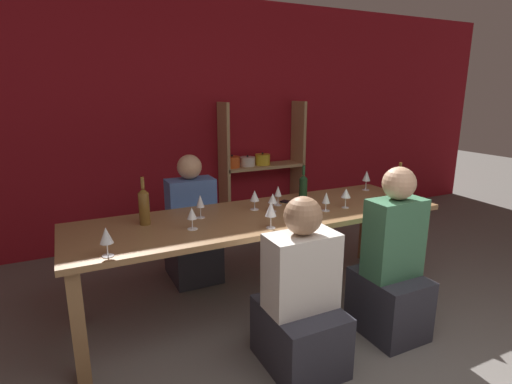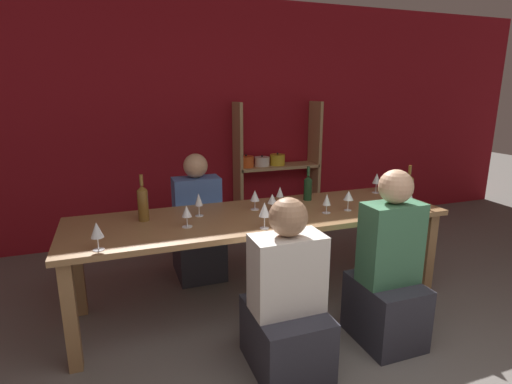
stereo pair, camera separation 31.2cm
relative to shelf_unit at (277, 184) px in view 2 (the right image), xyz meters
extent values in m
cube|color=maroon|center=(-0.68, 0.20, 0.76)|extent=(8.80, 0.06, 2.70)
cube|color=tan|center=(-0.49, 0.00, 0.19)|extent=(0.04, 0.30, 1.57)
cube|color=tan|center=(0.51, 0.00, 0.19)|extent=(0.04, 0.30, 1.57)
cube|color=tan|center=(0.01, 0.00, -0.57)|extent=(1.00, 0.30, 0.04)
cylinder|color=black|center=(-0.19, 0.00, -0.48)|extent=(0.18, 0.18, 0.14)
sphere|color=black|center=(-0.19, 0.00, -0.40)|extent=(0.02, 0.02, 0.02)
cylinder|color=gold|center=(0.21, 0.00, -0.49)|extent=(0.18, 0.18, 0.12)
sphere|color=black|center=(0.21, 0.00, -0.42)|extent=(0.02, 0.02, 0.02)
cylinder|color=#235BAD|center=(0.41, 0.00, -0.48)|extent=(0.18, 0.18, 0.14)
sphere|color=black|center=(0.41, 0.00, -0.40)|extent=(0.02, 0.02, 0.02)
cube|color=tan|center=(0.01, 0.00, 0.21)|extent=(1.00, 0.30, 0.04)
cylinder|color=#E0561E|center=(-0.39, 0.00, 0.29)|extent=(0.18, 0.18, 0.13)
sphere|color=black|center=(-0.39, 0.00, 0.37)|extent=(0.02, 0.02, 0.02)
cylinder|color=silver|center=(-0.19, 0.00, 0.29)|extent=(0.18, 0.18, 0.11)
sphere|color=black|center=(-0.19, 0.00, 0.35)|extent=(0.02, 0.02, 0.02)
cylinder|color=gold|center=(0.01, 0.00, 0.29)|extent=(0.18, 0.18, 0.13)
sphere|color=black|center=(0.01, 0.00, 0.37)|extent=(0.02, 0.02, 0.02)
cube|color=olive|center=(-0.83, -1.63, 0.16)|extent=(2.87, 0.85, 0.04)
cube|color=olive|center=(-2.18, -1.98, -0.22)|extent=(0.08, 0.08, 0.73)
cube|color=olive|center=(0.53, -1.98, -0.22)|extent=(0.08, 0.08, 0.73)
cube|color=olive|center=(-2.18, -1.29, -0.22)|extent=(0.08, 0.08, 0.73)
cube|color=olive|center=(0.53, -1.29, -0.22)|extent=(0.08, 0.08, 0.73)
cylinder|color=brown|center=(0.48, -1.73, 0.28)|extent=(0.08, 0.08, 0.20)
cone|color=brown|center=(0.48, -1.73, 0.40)|extent=(0.08, 0.08, 0.03)
cylinder|color=brown|center=(0.48, -1.73, 0.46)|extent=(0.03, 0.03, 0.08)
cylinder|color=#19381E|center=(-0.30, -1.39, 0.27)|extent=(0.07, 0.07, 0.18)
cone|color=#19381E|center=(-0.30, -1.39, 0.38)|extent=(0.07, 0.07, 0.03)
cylinder|color=#19381E|center=(-0.30, -1.39, 0.44)|extent=(0.03, 0.03, 0.08)
cylinder|color=brown|center=(-1.68, -1.49, 0.29)|extent=(0.08, 0.08, 0.23)
cone|color=brown|center=(-1.68, -1.49, 0.43)|extent=(0.08, 0.08, 0.03)
cylinder|color=brown|center=(-1.68, -1.49, 0.48)|extent=(0.03, 0.03, 0.08)
cylinder|color=white|center=(-0.60, -1.48, 0.18)|extent=(0.06, 0.06, 0.00)
cylinder|color=white|center=(-0.60, -1.48, 0.22)|extent=(0.01, 0.01, 0.07)
cone|color=white|center=(-0.60, -1.48, 0.30)|extent=(0.06, 0.06, 0.08)
cylinder|color=white|center=(-0.24, -1.28, 0.18)|extent=(0.06, 0.06, 0.00)
cylinder|color=white|center=(-0.24, -1.28, 0.22)|extent=(0.01, 0.01, 0.08)
cone|color=white|center=(-0.24, -1.28, 0.31)|extent=(0.07, 0.07, 0.10)
cylinder|color=beige|center=(-0.24, -1.28, 0.29)|extent=(0.04, 0.04, 0.04)
cylinder|color=white|center=(-0.92, -1.95, 0.18)|extent=(0.06, 0.06, 0.00)
cylinder|color=white|center=(-0.92, -1.95, 0.23)|extent=(0.01, 0.01, 0.08)
cone|color=white|center=(-0.92, -1.95, 0.32)|extent=(0.08, 0.08, 0.10)
cylinder|color=maroon|center=(-0.92, -1.95, 0.29)|extent=(0.04, 0.04, 0.04)
cylinder|color=white|center=(0.30, -1.95, 0.18)|extent=(0.06, 0.06, 0.00)
cylinder|color=white|center=(0.30, -1.95, 0.22)|extent=(0.01, 0.01, 0.06)
cone|color=white|center=(0.30, -1.95, 0.29)|extent=(0.08, 0.08, 0.09)
cylinder|color=maroon|center=(0.30, -1.95, 0.27)|extent=(0.04, 0.04, 0.04)
cylinder|color=white|center=(-0.14, -1.78, 0.18)|extent=(0.06, 0.06, 0.00)
cylinder|color=white|center=(-0.14, -1.78, 0.23)|extent=(0.01, 0.01, 0.08)
cone|color=white|center=(-0.14, -1.78, 0.30)|extent=(0.08, 0.08, 0.07)
cylinder|color=maroon|center=(-0.14, -1.78, 0.29)|extent=(0.04, 0.04, 0.03)
cylinder|color=white|center=(-0.83, -1.51, 0.18)|extent=(0.07, 0.07, 0.00)
cylinder|color=white|center=(-0.83, -1.51, 0.22)|extent=(0.01, 0.01, 0.07)
cone|color=white|center=(-0.83, -1.51, 0.30)|extent=(0.07, 0.07, 0.09)
cylinder|color=beige|center=(-0.83, -1.51, 0.28)|extent=(0.04, 0.04, 0.03)
cylinder|color=white|center=(-0.34, -1.79, 0.18)|extent=(0.06, 0.06, 0.00)
cylinder|color=white|center=(-0.34, -1.79, 0.21)|extent=(0.01, 0.01, 0.06)
cone|color=white|center=(-0.34, -1.79, 0.29)|extent=(0.06, 0.06, 0.09)
cylinder|color=maroon|center=(-0.34, -1.79, 0.27)|extent=(0.03, 0.03, 0.04)
cylinder|color=white|center=(-1.99, -1.97, 0.18)|extent=(0.07, 0.07, 0.00)
cylinder|color=white|center=(-1.99, -1.97, 0.22)|extent=(0.01, 0.01, 0.08)
cone|color=white|center=(-1.99, -1.97, 0.31)|extent=(0.08, 0.08, 0.09)
cylinder|color=white|center=(0.41, -1.39, 0.18)|extent=(0.07, 0.07, 0.00)
cylinder|color=white|center=(0.41, -1.39, 0.23)|extent=(0.01, 0.01, 0.09)
cone|color=white|center=(0.41, -1.39, 0.32)|extent=(0.08, 0.08, 0.10)
cylinder|color=white|center=(-1.28, -1.52, 0.18)|extent=(0.06, 0.06, 0.00)
cylinder|color=white|center=(-1.28, -1.52, 0.22)|extent=(0.01, 0.01, 0.08)
cone|color=white|center=(-1.28, -1.52, 0.31)|extent=(0.06, 0.06, 0.09)
cylinder|color=white|center=(-0.73, -1.62, 0.18)|extent=(0.06, 0.06, 0.00)
cylinder|color=white|center=(-0.73, -1.62, 0.22)|extent=(0.01, 0.01, 0.07)
cone|color=white|center=(-0.73, -1.62, 0.29)|extent=(0.08, 0.08, 0.08)
cylinder|color=beige|center=(-0.73, -1.62, 0.27)|extent=(0.04, 0.04, 0.03)
cylinder|color=white|center=(-1.41, -1.74, 0.18)|extent=(0.07, 0.07, 0.00)
cylinder|color=white|center=(-1.41, -1.74, 0.22)|extent=(0.01, 0.01, 0.07)
cone|color=white|center=(-1.41, -1.74, 0.30)|extent=(0.07, 0.07, 0.08)
cube|color=black|center=(-0.47, -1.46, 0.19)|extent=(0.14, 0.16, 0.01)
cube|color=#2D2D38|center=(-0.95, -2.40, -0.39)|extent=(0.43, 0.54, 0.40)
cube|color=silver|center=(-0.95, -2.40, 0.05)|extent=(0.43, 0.24, 0.47)
sphere|color=#9E7556|center=(-0.95, -2.40, 0.40)|extent=(0.23, 0.23, 0.23)
cube|color=#2D2D38|center=(-1.17, -0.91, -0.36)|extent=(0.42, 0.52, 0.46)
cube|color=#4C70B7|center=(-1.17, -0.91, 0.11)|extent=(0.42, 0.23, 0.47)
sphere|color=tan|center=(-1.17, -0.91, 0.45)|extent=(0.22, 0.22, 0.22)
cube|color=#2D2D38|center=(-0.19, -2.37, -0.37)|extent=(0.39, 0.49, 0.44)
cube|color=#3D7551|center=(-0.19, -2.37, 0.13)|extent=(0.39, 0.21, 0.55)
sphere|color=tan|center=(-0.19, -2.37, 0.51)|extent=(0.22, 0.22, 0.22)
camera|label=1|loc=(-2.16, -4.26, 1.10)|focal=28.00mm
camera|label=2|loc=(-1.87, -4.38, 1.10)|focal=28.00mm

